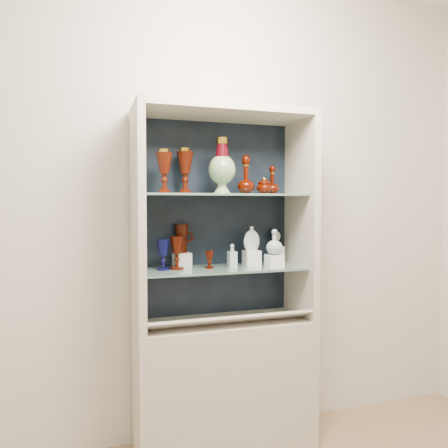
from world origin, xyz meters
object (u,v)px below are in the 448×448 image
object	(u,v)px
ruby_goblet_tall	(177,253)
clear_square_bottle	(232,256)
enamel_urn	(222,166)
ruby_decanter_b	(272,179)
cobalt_goblet	(163,255)
clear_round_decanter	(274,243)
ruby_pitcher	(182,238)
ruby_goblet_small	(209,260)
lidded_bowl	(264,185)
flat_flask	(252,238)
pedestal_lamp_left	(164,171)
cameo_medallion	(276,237)
ruby_decanter_a	(246,172)
pedestal_lamp_right	(185,171)

from	to	relation	value
ruby_goblet_tall	clear_square_bottle	distance (m)	0.32
enamel_urn	ruby_decanter_b	size ratio (longest dim) A/B	1.64
cobalt_goblet	clear_round_decanter	distance (m)	0.64
ruby_pitcher	clear_round_decanter	bearing A→B (deg)	1.86
ruby_goblet_small	clear_round_decanter	world-z (taller)	clear_round_decanter
ruby_decanter_b	cobalt_goblet	bearing A→B (deg)	-175.39
lidded_bowl	flat_flask	bearing A→B (deg)	160.36
pedestal_lamp_left	cameo_medallion	world-z (taller)	pedestal_lamp_left
ruby_decanter_a	lidded_bowl	size ratio (longest dim) A/B	2.46
enamel_urn	cobalt_goblet	bearing A→B (deg)	167.97
ruby_decanter_b	clear_round_decanter	size ratio (longest dim) A/B	1.33
pedestal_lamp_left	lidded_bowl	distance (m)	0.59
ruby_decanter_b	lidded_bowl	size ratio (longest dim) A/B	1.86
ruby_goblet_small	ruby_pitcher	xyz separation A→B (m)	(-0.13, 0.12, 0.11)
pedestal_lamp_left	clear_round_decanter	distance (m)	0.74
pedestal_lamp_right	clear_square_bottle	world-z (taller)	pedestal_lamp_right
pedestal_lamp_right	lidded_bowl	bearing A→B (deg)	-6.45
cobalt_goblet	ruby_pitcher	world-z (taller)	ruby_pitcher
ruby_decanter_a	cobalt_goblet	bearing A→B (deg)	175.45
clear_square_bottle	enamel_urn	bearing A→B (deg)	-150.33
pedestal_lamp_right	ruby_pitcher	xyz separation A→B (m)	(-0.01, 0.07, -0.38)
lidded_bowl	ruby_goblet_small	xyz separation A→B (m)	(-0.33, -0.00, -0.42)
pedestal_lamp_left	flat_flask	bearing A→B (deg)	4.43
cobalt_goblet	ruby_decanter_b	bearing A→B (deg)	4.61
clear_square_bottle	ruby_decanter_b	bearing A→B (deg)	15.89
ruby_goblet_tall	lidded_bowl	bearing A→B (deg)	-2.62
clear_square_bottle	flat_flask	bearing A→B (deg)	14.31
pedestal_lamp_right	flat_flask	world-z (taller)	pedestal_lamp_right
pedestal_lamp_left	cameo_medallion	xyz separation A→B (m)	(0.72, 0.13, -0.38)
ruby_decanter_b	flat_flask	size ratio (longest dim) A/B	1.28
ruby_goblet_small	enamel_urn	bearing A→B (deg)	-38.92
ruby_goblet_tall	clear_square_bottle	world-z (taller)	ruby_goblet_tall
ruby_decanter_a	flat_flask	world-z (taller)	ruby_decanter_a
ruby_pitcher	cameo_medallion	size ratio (longest dim) A/B	1.46
ruby_decanter_b	cameo_medallion	world-z (taller)	ruby_decanter_b
pedestal_lamp_right	ruby_decanter_b	size ratio (longest dim) A/B	1.36
cobalt_goblet	clear_round_decanter	xyz separation A→B (m)	(0.63, -0.07, 0.06)
ruby_pitcher	ruby_goblet_small	bearing A→B (deg)	-21.29
enamel_urn	clear_square_bottle	bearing A→B (deg)	29.67
ruby_decanter_a	pedestal_lamp_right	bearing A→B (deg)	167.77
pedestal_lamp_right	ruby_goblet_tall	size ratio (longest dim) A/B	1.39
ruby_pitcher	flat_flask	world-z (taller)	ruby_pitcher
pedestal_lamp_right	ruby_goblet_small	bearing A→B (deg)	-23.79
ruby_pitcher	clear_square_bottle	world-z (taller)	ruby_pitcher
enamel_urn	clear_round_decanter	distance (m)	0.53
ruby_goblet_small	flat_flask	distance (m)	0.29
pedestal_lamp_left	enamel_urn	world-z (taller)	enamel_urn
cobalt_goblet	cameo_medallion	xyz separation A→B (m)	(0.72, 0.10, 0.07)
pedestal_lamp_left	ruby_pitcher	bearing A→B (deg)	47.60
cobalt_goblet	ruby_goblet_tall	size ratio (longest dim) A/B	0.92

